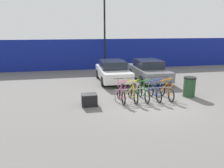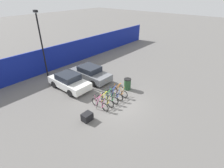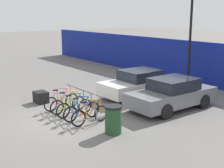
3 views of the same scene
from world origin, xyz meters
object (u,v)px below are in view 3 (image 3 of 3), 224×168
(bike_rack, at_px, (78,105))
(cargo_crate, at_px, (41,97))
(bicycle_yellow, at_px, (68,104))
(car_grey, at_px, (172,94))
(bicycle_blue, at_px, (82,111))
(bicycle_orange, at_px, (90,115))
(car_white, at_px, (139,84))
(bicycle_green, at_px, (74,107))
(bicycle_pink, at_px, (61,101))
(lamp_post, at_px, (191,26))
(trash_bin, at_px, (113,120))

(bike_rack, height_order, cargo_crate, bike_rack)
(bicycle_yellow, height_order, car_grey, car_grey)
(bicycle_blue, relative_size, bicycle_orange, 1.00)
(car_white, bearing_deg, bicycle_yellow, -88.01)
(bike_rack, bearing_deg, bicycle_green, -104.08)
(car_white, relative_size, cargo_crate, 5.78)
(bicycle_pink, height_order, cargo_crate, bicycle_pink)
(bicycle_blue, distance_m, bicycle_orange, 0.62)
(bicycle_green, xyz_separation_m, car_grey, (1.74, 4.04, 0.31))
(bicycle_green, relative_size, cargo_crate, 2.44)
(bike_rack, xyz_separation_m, car_grey, (1.70, 3.89, 0.22))
(bicycle_yellow, relative_size, cargo_crate, 2.44)
(bicycle_yellow, bearing_deg, bicycle_green, 0.33)
(cargo_crate, bearing_deg, bicycle_blue, 4.92)
(bicycle_pink, relative_size, cargo_crate, 2.44)
(bicycle_green, height_order, car_grey, car_grey)
(bicycle_yellow, height_order, car_white, car_white)
(bicycle_pink, height_order, lamp_post, lamp_post)
(bicycle_yellow, distance_m, trash_bin, 3.09)
(car_white, relative_size, trash_bin, 3.93)
(car_white, bearing_deg, bicycle_orange, -65.65)
(car_white, distance_m, lamp_post, 4.71)
(bike_rack, distance_m, bicycle_blue, 0.58)
(bicycle_blue, height_order, bicycle_orange, same)
(bicycle_green, bearing_deg, bicycle_blue, 2.57)
(lamp_post, distance_m, cargo_crate, 9.12)
(bicycle_green, distance_m, car_grey, 4.41)
(bicycle_yellow, distance_m, car_white, 4.23)
(bicycle_pink, bearing_deg, car_white, 87.47)
(bicycle_orange, relative_size, cargo_crate, 2.44)
(bicycle_pink, xyz_separation_m, car_grey, (2.88, 4.04, 0.31))
(bike_rack, distance_m, cargo_crate, 2.77)
(bicycle_yellow, relative_size, bicycle_green, 1.00)
(bicycle_orange, distance_m, cargo_crate, 3.92)
(bicycle_yellow, bearing_deg, lamp_post, 90.77)
(bicycle_orange, distance_m, trash_bin, 1.33)
(bicycle_blue, bearing_deg, bicycle_orange, 2.56)
(bicycle_yellow, distance_m, cargo_crate, 2.17)
(car_white, height_order, car_grey, same)
(bike_rack, distance_m, trash_bin, 2.50)
(bicycle_blue, xyz_separation_m, lamp_post, (-1.20, 7.97, 3.16))
(bicycle_yellow, relative_size, trash_bin, 1.66)
(trash_bin, bearing_deg, bicycle_orange, -174.37)
(car_grey, bearing_deg, lamp_post, 120.81)
(bicycle_orange, distance_m, lamp_post, 8.77)
(bicycle_green, xyz_separation_m, car_white, (-0.69, 4.22, 0.31))
(bicycle_pink, height_order, car_grey, car_grey)
(bicycle_yellow, relative_size, car_white, 0.42)
(bicycle_blue, relative_size, lamp_post, 0.27)
(bicycle_pink, xyz_separation_m, trash_bin, (3.68, 0.13, 0.14))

